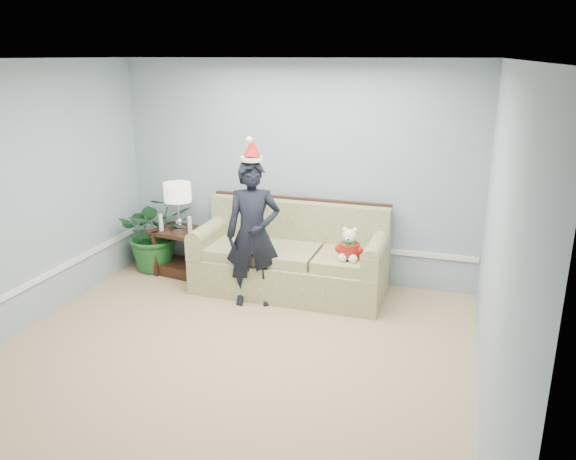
% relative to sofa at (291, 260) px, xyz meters
% --- Properties ---
extents(room_shell, '(4.54, 5.04, 2.74)m').
position_rel_sofa_xyz_m(room_shell, '(-0.09, -2.03, 0.98)').
color(room_shell, tan).
rests_on(room_shell, ground).
extents(wainscot_trim, '(4.49, 4.99, 0.06)m').
position_rel_sofa_xyz_m(wainscot_trim, '(-1.27, -0.86, 0.08)').
color(wainscot_trim, white).
rests_on(wainscot_trim, room_shell).
extents(sofa, '(2.26, 0.98, 1.06)m').
position_rel_sofa_xyz_m(sofa, '(0.00, 0.00, 0.00)').
color(sofa, '#5D6C33').
rests_on(sofa, room_shell).
extents(side_table, '(0.69, 0.61, 0.59)m').
position_rel_sofa_xyz_m(side_table, '(-1.54, 0.07, -0.14)').
color(side_table, '#341B13').
rests_on(side_table, room_shell).
extents(table_lamp, '(0.34, 0.34, 0.61)m').
position_rel_sofa_xyz_m(table_lamp, '(-1.51, 0.06, 0.69)').
color(table_lamp, silver).
rests_on(table_lamp, side_table).
extents(candle_pair, '(0.46, 0.06, 0.22)m').
position_rel_sofa_xyz_m(candle_pair, '(-1.51, -0.05, 0.32)').
color(candle_pair, silver).
rests_on(candle_pair, side_table).
extents(houseplant, '(1.23, 1.21, 1.03)m').
position_rel_sofa_xyz_m(houseplant, '(-1.90, 0.11, 0.14)').
color(houseplant, '#1B5C25').
rests_on(houseplant, room_shell).
extents(man, '(0.70, 0.57, 1.66)m').
position_rel_sofa_xyz_m(man, '(-0.29, -0.51, 0.45)').
color(man, black).
rests_on(man, room_shell).
extents(santa_hat, '(0.30, 0.32, 0.28)m').
position_rel_sofa_xyz_m(santa_hat, '(-0.29, -0.50, 1.39)').
color(santa_hat, white).
rests_on(santa_hat, man).
extents(teddy_bear, '(0.24, 0.27, 0.38)m').
position_rel_sofa_xyz_m(teddy_bear, '(0.75, -0.26, 0.32)').
color(teddy_bear, white).
rests_on(teddy_bear, sofa).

